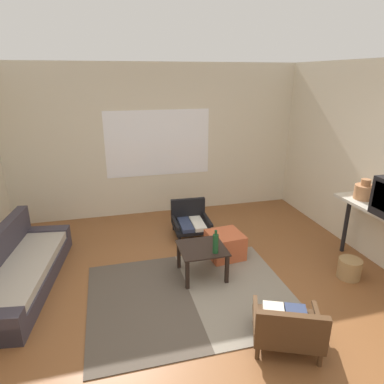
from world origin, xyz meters
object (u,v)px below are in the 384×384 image
(ottoman_orange, at_px, (225,245))
(wicker_basket, at_px, (349,268))
(couch, at_px, (17,271))
(glass_bottle, at_px, (216,243))
(armchair_striped_foreground, at_px, (288,327))
(coffee_table, at_px, (202,253))
(armchair_by_window, at_px, (190,220))
(clay_vase, at_px, (364,191))

(ottoman_orange, height_order, wicker_basket, ottoman_orange)
(couch, bearing_deg, glass_bottle, -11.82)
(armchair_striped_foreground, bearing_deg, wicker_basket, 32.24)
(wicker_basket, bearing_deg, coffee_table, 164.13)
(coffee_table, bearing_deg, wicker_basket, -15.87)
(glass_bottle, bearing_deg, armchair_by_window, 88.49)
(glass_bottle, xyz_separation_m, wicker_basket, (1.71, -0.35, -0.41))
(ottoman_orange, height_order, glass_bottle, glass_bottle)
(armchair_by_window, relative_size, wicker_basket, 2.10)
(armchair_by_window, bearing_deg, coffee_table, -97.30)
(armchair_by_window, bearing_deg, clay_vase, -34.02)
(clay_vase, distance_m, wicker_basket, 1.04)
(armchair_striped_foreground, height_order, glass_bottle, glass_bottle)
(couch, xyz_separation_m, wicker_basket, (4.10, -0.85, -0.08))
(couch, relative_size, glass_bottle, 7.14)
(armchair_striped_foreground, xyz_separation_m, glass_bottle, (-0.32, 1.23, 0.30))
(clay_vase, xyz_separation_m, glass_bottle, (-2.09, -0.04, -0.48))
(coffee_table, bearing_deg, clay_vase, -3.49)
(armchair_by_window, height_order, clay_vase, clay_vase)
(glass_bottle, bearing_deg, coffee_table, 125.73)
(glass_bottle, height_order, wicker_basket, glass_bottle)
(glass_bottle, relative_size, wicker_basket, 1.05)
(armchair_by_window, bearing_deg, wicker_basket, -46.61)
(couch, relative_size, armchair_striped_foreground, 2.66)
(armchair_striped_foreground, xyz_separation_m, wicker_basket, (1.39, 0.88, -0.11))
(couch, height_order, coffee_table, couch)
(armchair_striped_foreground, height_order, ottoman_orange, armchair_striped_foreground)
(coffee_table, relative_size, clay_vase, 2.15)
(coffee_table, relative_size, armchair_by_window, 0.96)
(clay_vase, bearing_deg, coffee_table, 176.51)
(couch, distance_m, wicker_basket, 4.19)
(couch, bearing_deg, clay_vase, -5.93)
(couch, height_order, glass_bottle, glass_bottle)
(coffee_table, relative_size, glass_bottle, 1.93)
(couch, distance_m, clay_vase, 4.58)
(ottoman_orange, xyz_separation_m, wicker_basket, (1.38, -0.90, -0.05))
(clay_vase, bearing_deg, armchair_by_window, 145.98)
(glass_bottle, bearing_deg, armchair_striped_foreground, -75.34)
(coffee_table, height_order, armchair_by_window, armchair_by_window)
(coffee_table, distance_m, clay_vase, 2.32)
(couch, height_order, armchair_by_window, couch)
(armchair_by_window, height_order, armchair_striped_foreground, armchair_by_window)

